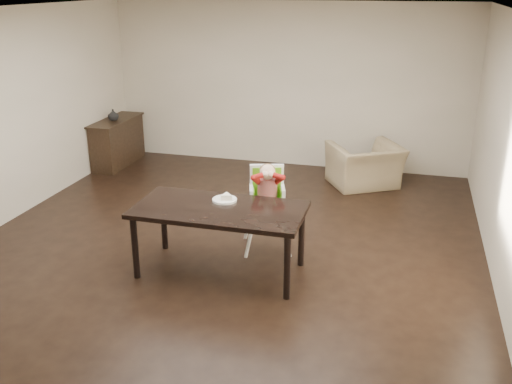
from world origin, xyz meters
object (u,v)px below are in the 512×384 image
dining_table (219,215)px  sideboard (118,142)px  high_chair (267,189)px  armchair (365,159)px

dining_table → sideboard: bearing=132.4°
dining_table → high_chair: bearing=65.0°
high_chair → sideboard: size_ratio=0.83×
dining_table → armchair: (1.26, 3.21, -0.23)m
sideboard → armchair: bearing=0.0°
high_chair → sideboard: bearing=125.9°
high_chair → armchair: 2.67m
sideboard → high_chair: bearing=-37.2°
armchair → dining_table: bearing=38.4°
high_chair → sideboard: (-3.27, 2.48, -0.34)m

